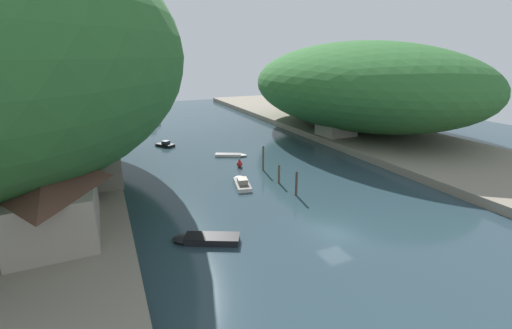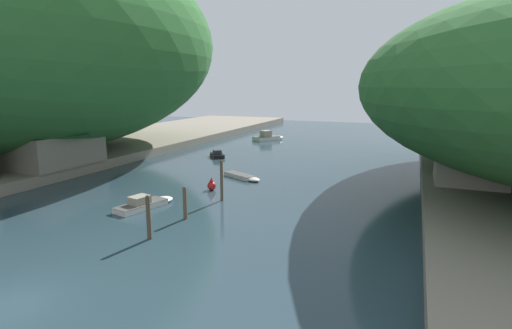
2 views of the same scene
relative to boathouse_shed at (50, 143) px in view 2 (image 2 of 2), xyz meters
The scene contains 15 objects.
water_surface 22.78m from the boathouse_shed, 26.35° to the left, with size 130.00×130.00×0.00m, color #283D47.
left_bank 12.89m from the boathouse_shed, 127.23° to the left, with size 22.00×120.00×1.07m.
hillside_left 15.19m from the boathouse_shed, 150.10° to the left, with size 41.61×58.25×27.54m.
boathouse_shed is the anchor object (origin of this frame).
right_bank_cottage 41.36m from the boathouse_shed, 10.70° to the left, with size 5.95×5.80×4.78m.
boat_navy_launch 20.24m from the boathouse_shed, 55.44° to the left, with size 3.46×3.89×0.99m.
boat_white_cruiser 18.02m from the boathouse_shed, 19.66° to the right, with size 2.72×5.44×1.05m.
boat_mid_channel 36.96m from the boathouse_shed, 70.70° to the left, with size 4.88×6.06×1.73m.
boat_yellow_tender 21.01m from the boathouse_shed, 16.67° to the left, with size 4.93×3.26×0.39m.
mooring_post_nearest 24.06m from the boathouse_shed, 28.45° to the right, with size 0.27×0.27×2.85m.
mooring_post_second 22.43m from the boathouse_shed, 18.99° to the right, with size 0.27×0.27×2.42m.
mooring_post_middle 21.60m from the boathouse_shed, ahead, with size 0.24×0.24×3.45m.
channel_buoy_near 19.28m from the boathouse_shed, ahead, with size 0.80×0.80×1.19m.
person_on_quay 1.78m from the boathouse_shed, 13.39° to the right, with size 0.30×0.42×1.69m.
person_by_boathouse 3.93m from the boathouse_shed, 65.31° to the right, with size 0.32×0.43×1.69m.
Camera 2 is at (15.86, -10.80, 9.43)m, focal length 28.00 mm.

